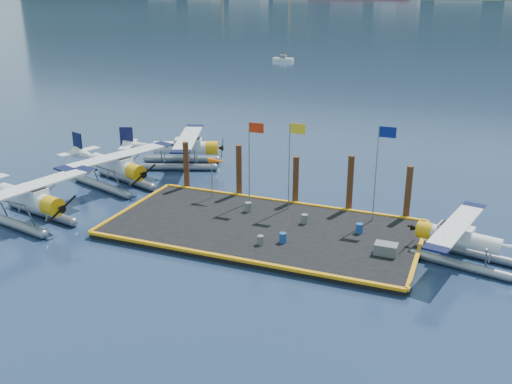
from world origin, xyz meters
TOP-DOWN VIEW (x-y plane):
  - ground at (0.00, 0.00)m, footprint 4000.00×4000.00m
  - dock at (0.00, 0.00)m, footprint 20.00×10.00m
  - dock_bumpers at (0.00, 0.00)m, footprint 20.25×10.25m
  - seaplane_a at (-15.33, -4.41)m, footprint 9.58×10.43m
  - seaplane_b at (-14.24, 4.14)m, footprint 9.63×10.26m
  - seaplane_c at (-11.90, 11.20)m, footprint 9.41×9.99m
  - seaplane_d at (12.26, 0.36)m, footprint 7.87×8.54m
  - drum_0 at (-1.93, 2.21)m, footprint 0.47×0.47m
  - drum_1 at (2.05, -1.80)m, footprint 0.44×0.44m
  - drum_2 at (2.39, 1.60)m, footprint 0.45×0.45m
  - drum_3 at (0.88, -2.59)m, footprint 0.41×0.41m
  - drum_4 at (6.12, 1.38)m, footprint 0.45×0.45m
  - crate at (8.23, -1.11)m, footprint 1.33×0.89m
  - flagpole_red at (-2.29, 3.80)m, footprint 1.14×0.08m
  - flagpole_yellow at (0.70, 3.80)m, footprint 1.14×0.08m
  - flagpole_blue at (6.70, 3.80)m, footprint 1.14×0.08m
  - windsock at (-5.03, 3.80)m, footprint 1.40×0.44m
  - piling_0 at (-8.50, 5.40)m, footprint 0.44×0.44m
  - piling_1 at (-4.00, 5.40)m, footprint 0.44×0.44m
  - piling_2 at (0.50, 5.40)m, footprint 0.44×0.44m
  - piling_3 at (4.50, 5.40)m, footprint 0.44×0.44m
  - piling_4 at (8.50, 5.40)m, footprint 0.44×0.44m

SIDE VIEW (x-z plane):
  - ground at x=0.00m, z-range 0.00..0.00m
  - dock at x=0.00m, z-range 0.00..0.40m
  - dock_bumpers at x=0.00m, z-range 0.40..0.58m
  - drum_3 at x=0.88m, z-range 0.40..0.97m
  - drum_1 at x=2.05m, z-range 0.40..1.02m
  - drum_2 at x=2.39m, z-range 0.40..1.03m
  - drum_4 at x=6.12m, z-range 0.40..1.03m
  - drum_0 at x=-1.93m, z-range 0.40..1.06m
  - crate at x=8.23m, z-range 0.40..1.06m
  - seaplane_d at x=12.26m, z-range -0.20..2.83m
  - seaplane_c at x=-11.90m, z-range -0.23..3.37m
  - seaplane_b at x=-14.24m, z-range -0.24..3.45m
  - seaplane_a at x=-15.33m, z-range -0.24..3.45m
  - piling_2 at x=0.50m, z-range 0.00..3.80m
  - piling_0 at x=-8.50m, z-range 0.00..4.00m
  - piling_4 at x=8.50m, z-range 0.00..4.00m
  - piling_1 at x=-4.00m, z-range 0.00..4.20m
  - piling_3 at x=4.50m, z-range 0.00..4.30m
  - windsock at x=-5.03m, z-range 1.67..4.79m
  - flagpole_red at x=-2.29m, z-range 1.40..7.40m
  - flagpole_yellow at x=0.70m, z-range 1.41..7.61m
  - flagpole_blue at x=6.70m, z-range 1.44..7.94m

